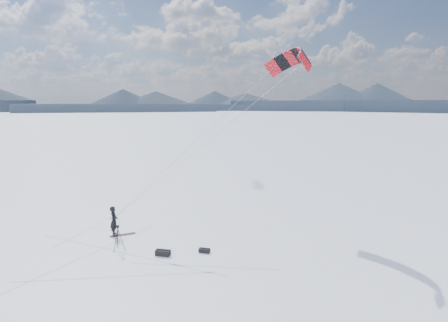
{
  "coord_description": "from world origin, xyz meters",
  "views": [
    {
      "loc": [
        5.65,
        -21.34,
        8.74
      ],
      "look_at": [
        5.49,
        3.99,
        4.66
      ],
      "focal_mm": 30.0,
      "sensor_mm": 36.0,
      "label": 1
    }
  ],
  "objects_px": {
    "snowboard": "(123,235)",
    "gear_bag_b": "(204,250)",
    "snowkiter": "(115,235)",
    "gear_bag_a": "(163,253)",
    "tripod": "(118,234)"
  },
  "relations": [
    {
      "from": "snowboard",
      "to": "gear_bag_b",
      "type": "distance_m",
      "value": 6.24
    },
    {
      "from": "tripod",
      "to": "gear_bag_a",
      "type": "bearing_deg",
      "value": -12.3
    },
    {
      "from": "gear_bag_a",
      "to": "tripod",
      "type": "bearing_deg",
      "value": 178.33
    },
    {
      "from": "snowkiter",
      "to": "gear_bag_b",
      "type": "height_order",
      "value": "snowkiter"
    },
    {
      "from": "snowkiter",
      "to": "gear_bag_b",
      "type": "xyz_separation_m",
      "value": [
        6.09,
        -2.83,
        0.13
      ]
    },
    {
      "from": "snowkiter",
      "to": "snowboard",
      "type": "height_order",
      "value": "snowkiter"
    },
    {
      "from": "gear_bag_b",
      "to": "snowkiter",
      "type": "bearing_deg",
      "value": 170.03
    },
    {
      "from": "snowkiter",
      "to": "tripod",
      "type": "relative_size",
      "value": 1.25
    },
    {
      "from": "snowboard",
      "to": "gear_bag_a",
      "type": "relative_size",
      "value": 1.85
    },
    {
      "from": "snowkiter",
      "to": "tripod",
      "type": "height_order",
      "value": "tripod"
    },
    {
      "from": "gear_bag_b",
      "to": "tripod",
      "type": "bearing_deg",
      "value": -167.58
    },
    {
      "from": "snowboard",
      "to": "gear_bag_b",
      "type": "relative_size",
      "value": 2.38
    },
    {
      "from": "gear_bag_a",
      "to": "gear_bag_b",
      "type": "relative_size",
      "value": 1.29
    },
    {
      "from": "tripod",
      "to": "gear_bag_a",
      "type": "height_order",
      "value": "tripod"
    },
    {
      "from": "gear_bag_a",
      "to": "gear_bag_b",
      "type": "height_order",
      "value": "gear_bag_a"
    }
  ]
}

